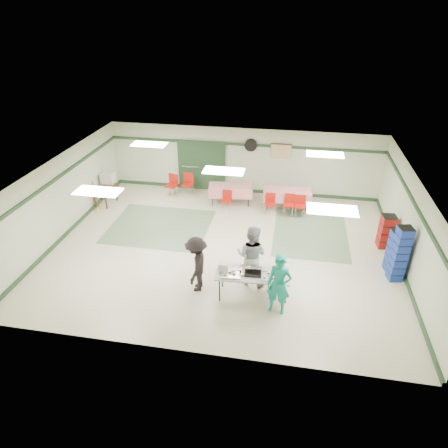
% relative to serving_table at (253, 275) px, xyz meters
% --- Properties ---
extents(floor, '(11.00, 11.00, 0.00)m').
position_rel_serving_table_xyz_m(floor, '(-1.18, 2.27, -0.72)').
color(floor, beige).
rests_on(floor, ground).
extents(ceiling, '(11.00, 11.00, 0.00)m').
position_rel_serving_table_xyz_m(ceiling, '(-1.18, 2.27, 1.98)').
color(ceiling, silver).
rests_on(ceiling, wall_back).
extents(wall_back, '(11.00, 0.00, 11.00)m').
position_rel_serving_table_xyz_m(wall_back, '(-1.18, 6.77, 0.63)').
color(wall_back, '#B9C1A5').
rests_on(wall_back, floor).
extents(wall_front, '(11.00, 0.00, 11.00)m').
position_rel_serving_table_xyz_m(wall_front, '(-1.18, -2.23, 0.63)').
color(wall_front, '#B9C1A5').
rests_on(wall_front, floor).
extents(wall_left, '(0.00, 9.00, 9.00)m').
position_rel_serving_table_xyz_m(wall_left, '(-6.68, 2.27, 0.63)').
color(wall_left, '#B9C1A5').
rests_on(wall_left, floor).
extents(wall_right, '(0.00, 9.00, 9.00)m').
position_rel_serving_table_xyz_m(wall_right, '(4.32, 2.27, 0.63)').
color(wall_right, '#B9C1A5').
rests_on(wall_right, floor).
extents(trim_back, '(11.00, 0.06, 0.10)m').
position_rel_serving_table_xyz_m(trim_back, '(-1.18, 6.74, 1.33)').
color(trim_back, '#213D23').
rests_on(trim_back, wall_back).
extents(baseboard_back, '(11.00, 0.06, 0.12)m').
position_rel_serving_table_xyz_m(baseboard_back, '(-1.18, 6.74, -0.66)').
color(baseboard_back, '#213D23').
rests_on(baseboard_back, floor).
extents(trim_left, '(0.06, 9.00, 0.10)m').
position_rel_serving_table_xyz_m(trim_left, '(-6.65, 2.27, 1.33)').
color(trim_left, '#213D23').
rests_on(trim_left, wall_back).
extents(baseboard_left, '(0.06, 9.00, 0.12)m').
position_rel_serving_table_xyz_m(baseboard_left, '(-6.65, 2.27, -0.66)').
color(baseboard_left, '#213D23').
rests_on(baseboard_left, floor).
extents(trim_right, '(0.06, 9.00, 0.10)m').
position_rel_serving_table_xyz_m(trim_right, '(4.29, 2.27, 1.33)').
color(trim_right, '#213D23').
rests_on(trim_right, wall_back).
extents(baseboard_right, '(0.06, 9.00, 0.12)m').
position_rel_serving_table_xyz_m(baseboard_right, '(4.29, 2.27, -0.66)').
color(baseboard_right, '#213D23').
rests_on(baseboard_right, floor).
extents(green_patch_a, '(3.50, 3.00, 0.01)m').
position_rel_serving_table_xyz_m(green_patch_a, '(-3.68, 3.27, -0.72)').
color(green_patch_a, gray).
rests_on(green_patch_a, floor).
extents(green_patch_b, '(2.50, 3.50, 0.01)m').
position_rel_serving_table_xyz_m(green_patch_b, '(1.62, 3.77, -0.72)').
color(green_patch_b, gray).
rests_on(green_patch_b, floor).
extents(double_door_left, '(0.90, 0.06, 2.10)m').
position_rel_serving_table_xyz_m(double_door_left, '(-3.38, 6.71, 0.33)').
color(double_door_left, '#949693').
rests_on(double_door_left, floor).
extents(double_door_right, '(0.90, 0.06, 2.10)m').
position_rel_serving_table_xyz_m(double_door_right, '(-2.43, 6.71, 0.33)').
color(double_door_right, '#949693').
rests_on(double_door_right, floor).
extents(door_frame, '(2.00, 0.03, 2.15)m').
position_rel_serving_table_xyz_m(door_frame, '(-2.91, 6.69, 0.33)').
color(door_frame, '#213D23').
rests_on(door_frame, floor).
extents(wall_fan, '(0.50, 0.10, 0.50)m').
position_rel_serving_table_xyz_m(wall_fan, '(-0.88, 6.71, 1.33)').
color(wall_fan, black).
rests_on(wall_fan, wall_back).
extents(scroll_banner, '(0.80, 0.02, 0.60)m').
position_rel_serving_table_xyz_m(scroll_banner, '(0.32, 6.71, 1.13)').
color(scroll_banner, '#D1B783').
rests_on(scroll_banner, wall_back).
extents(serving_table, '(1.99, 0.89, 0.76)m').
position_rel_serving_table_xyz_m(serving_table, '(0.00, 0.00, 0.00)').
color(serving_table, '#AAABA6').
rests_on(serving_table, floor).
extents(sheet_tray_right, '(0.59, 0.46, 0.02)m').
position_rel_serving_table_xyz_m(sheet_tray_right, '(0.53, -0.09, 0.05)').
color(sheet_tray_right, silver).
rests_on(sheet_tray_right, serving_table).
extents(sheet_tray_mid, '(0.60, 0.47, 0.02)m').
position_rel_serving_table_xyz_m(sheet_tray_mid, '(-0.06, 0.06, 0.05)').
color(sheet_tray_mid, silver).
rests_on(sheet_tray_mid, serving_table).
extents(sheet_tray_left, '(0.55, 0.43, 0.02)m').
position_rel_serving_table_xyz_m(sheet_tray_left, '(-0.56, -0.16, 0.05)').
color(sheet_tray_left, silver).
rests_on(sheet_tray_left, serving_table).
extents(baking_pan, '(0.45, 0.30, 0.08)m').
position_rel_serving_table_xyz_m(baking_pan, '(0.01, -0.05, 0.08)').
color(baking_pan, black).
rests_on(baking_pan, serving_table).
extents(foam_box_stack, '(0.26, 0.24, 0.23)m').
position_rel_serving_table_xyz_m(foam_box_stack, '(-0.78, 0.02, 0.16)').
color(foam_box_stack, white).
rests_on(foam_box_stack, serving_table).
extents(volunteer_teal, '(0.67, 0.50, 1.69)m').
position_rel_serving_table_xyz_m(volunteer_teal, '(0.71, -0.48, 0.13)').
color(volunteer_teal, '#159482').
rests_on(volunteer_teal, floor).
extents(volunteer_grey, '(1.02, 0.87, 1.82)m').
position_rel_serving_table_xyz_m(volunteer_grey, '(-0.11, 0.62, 0.19)').
color(volunteer_grey, '#96969B').
rests_on(volunteer_grey, floor).
extents(volunteer_dark, '(0.64, 1.08, 1.63)m').
position_rel_serving_table_xyz_m(volunteer_dark, '(-1.54, 0.07, 0.10)').
color(volunteer_dark, black).
rests_on(volunteer_dark, floor).
extents(dining_table_a, '(1.85, 0.93, 0.77)m').
position_rel_serving_table_xyz_m(dining_table_a, '(0.70, 5.56, -0.15)').
color(dining_table_a, red).
rests_on(dining_table_a, floor).
extents(dining_table_b, '(1.77, 0.97, 0.77)m').
position_rel_serving_table_xyz_m(dining_table_b, '(-1.50, 5.56, -0.15)').
color(dining_table_b, red).
rests_on(dining_table_b, floor).
extents(chair_a, '(0.41, 0.42, 0.83)m').
position_rel_serving_table_xyz_m(chair_a, '(0.81, 4.99, -0.21)').
color(chair_a, '#AE150D').
rests_on(chair_a, floor).
extents(chair_b, '(0.40, 0.40, 0.80)m').
position_rel_serving_table_xyz_m(chair_b, '(0.10, 4.99, -0.23)').
color(chair_b, '#AE150D').
rests_on(chair_b, floor).
extents(chair_c, '(0.39, 0.39, 0.80)m').
position_rel_serving_table_xyz_m(chair_c, '(1.22, 4.99, -0.23)').
color(chair_c, '#AE150D').
rests_on(chair_c, floor).
extents(chair_d, '(0.37, 0.37, 0.78)m').
position_rel_serving_table_xyz_m(chair_d, '(-1.54, 4.98, -0.24)').
color(chair_d, '#AE150D').
rests_on(chair_d, floor).
extents(chair_loose_a, '(0.45, 0.45, 0.93)m').
position_rel_serving_table_xyz_m(chair_loose_a, '(-3.35, 6.05, -0.15)').
color(chair_loose_a, '#AE150D').
rests_on(chair_loose_a, floor).
extents(chair_loose_b, '(0.54, 0.54, 0.93)m').
position_rel_serving_table_xyz_m(chair_loose_b, '(-3.95, 5.84, -0.15)').
color(chair_loose_b, '#AE150D').
rests_on(chair_loose_b, floor).
extents(crate_stack_blue_a, '(0.47, 0.47, 1.35)m').
position_rel_serving_table_xyz_m(crate_stack_blue_a, '(3.97, 1.90, -0.04)').
color(crate_stack_blue_a, '#1A349E').
rests_on(crate_stack_blue_a, floor).
extents(crate_stack_red, '(0.47, 0.47, 1.13)m').
position_rel_serving_table_xyz_m(crate_stack_red, '(3.97, 3.27, -0.15)').
color(crate_stack_red, maroon).
rests_on(crate_stack_red, floor).
extents(crate_stack_blue_b, '(0.44, 0.44, 1.72)m').
position_rel_serving_table_xyz_m(crate_stack_blue_b, '(3.97, 1.49, 0.14)').
color(crate_stack_blue_b, '#1A349E').
rests_on(crate_stack_blue_b, floor).
extents(printer_table, '(0.70, 1.00, 0.74)m').
position_rel_serving_table_xyz_m(printer_table, '(-6.33, 4.63, -0.07)').
color(printer_table, brown).
rests_on(printer_table, floor).
extents(office_printer, '(0.53, 0.47, 0.40)m').
position_rel_serving_table_xyz_m(office_printer, '(-6.33, 5.05, 0.23)').
color(office_printer, beige).
rests_on(office_printer, printer_table).
extents(broom, '(0.08, 0.20, 1.21)m').
position_rel_serving_table_xyz_m(broom, '(-6.41, 4.05, -0.09)').
color(broom, brown).
rests_on(broom, floor).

